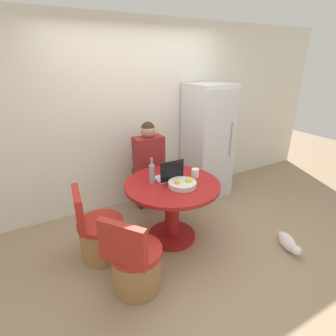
{
  "coord_description": "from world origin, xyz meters",
  "views": [
    {
      "loc": [
        -1.44,
        -2.06,
        2.06
      ],
      "look_at": [
        -0.08,
        0.39,
        0.9
      ],
      "focal_mm": 28.0,
      "sensor_mm": 36.0,
      "label": 1
    }
  ],
  "objects_px": {
    "chair_left_side": "(100,235)",
    "chair_near_left_corner": "(135,265)",
    "person_seated": "(148,164)",
    "bottle": "(152,173)",
    "fruit_bowl": "(183,184)",
    "cat": "(288,243)",
    "refrigerator": "(207,142)",
    "dining_table": "(172,201)",
    "laptop": "(170,175)"
  },
  "relations": [
    {
      "from": "refrigerator",
      "to": "cat",
      "type": "xyz_separation_m",
      "value": [
        -0.01,
        -1.64,
        -0.79
      ]
    },
    {
      "from": "fruit_bowl",
      "to": "cat",
      "type": "height_order",
      "value": "fruit_bowl"
    },
    {
      "from": "chair_left_side",
      "to": "fruit_bowl",
      "type": "bearing_deg",
      "value": -97.54
    },
    {
      "from": "dining_table",
      "to": "cat",
      "type": "bearing_deg",
      "value": -38.37
    },
    {
      "from": "chair_near_left_corner",
      "to": "bottle",
      "type": "height_order",
      "value": "bottle"
    },
    {
      "from": "chair_left_side",
      "to": "chair_near_left_corner",
      "type": "bearing_deg",
      "value": -158.4
    },
    {
      "from": "chair_near_left_corner",
      "to": "dining_table",
      "type": "bearing_deg",
      "value": -90.0
    },
    {
      "from": "fruit_bowl",
      "to": "bottle",
      "type": "bearing_deg",
      "value": 134.8
    },
    {
      "from": "chair_near_left_corner",
      "to": "person_seated",
      "type": "distance_m",
      "value": 1.56
    },
    {
      "from": "dining_table",
      "to": "fruit_bowl",
      "type": "relative_size",
      "value": 3.49
    },
    {
      "from": "laptop",
      "to": "cat",
      "type": "height_order",
      "value": "laptop"
    },
    {
      "from": "chair_left_side",
      "to": "person_seated",
      "type": "height_order",
      "value": "person_seated"
    },
    {
      "from": "chair_near_left_corner",
      "to": "person_seated",
      "type": "xyz_separation_m",
      "value": [
        0.74,
        1.3,
        0.44
      ]
    },
    {
      "from": "fruit_bowl",
      "to": "dining_table",
      "type": "bearing_deg",
      "value": 113.55
    },
    {
      "from": "dining_table",
      "to": "bottle",
      "type": "distance_m",
      "value": 0.43
    },
    {
      "from": "bottle",
      "to": "person_seated",
      "type": "bearing_deg",
      "value": 69.48
    },
    {
      "from": "fruit_bowl",
      "to": "cat",
      "type": "bearing_deg",
      "value": -35.27
    },
    {
      "from": "cat",
      "to": "refrigerator",
      "type": "bearing_deg",
      "value": -158.16
    },
    {
      "from": "chair_left_side",
      "to": "cat",
      "type": "xyz_separation_m",
      "value": [
        1.94,
        -0.95,
        -0.19
      ]
    },
    {
      "from": "person_seated",
      "to": "chair_left_side",
      "type": "bearing_deg",
      "value": 36.81
    },
    {
      "from": "chair_left_side",
      "to": "laptop",
      "type": "bearing_deg",
      "value": -83.8
    },
    {
      "from": "chair_near_left_corner",
      "to": "laptop",
      "type": "xyz_separation_m",
      "value": [
        0.71,
        0.62,
        0.53
      ]
    },
    {
      "from": "dining_table",
      "to": "laptop",
      "type": "height_order",
      "value": "laptop"
    },
    {
      "from": "chair_left_side",
      "to": "bottle",
      "type": "bearing_deg",
      "value": -81.23
    },
    {
      "from": "chair_near_left_corner",
      "to": "laptop",
      "type": "bearing_deg",
      "value": -86.05
    },
    {
      "from": "refrigerator",
      "to": "cat",
      "type": "bearing_deg",
      "value": -90.26
    },
    {
      "from": "chair_left_side",
      "to": "bottle",
      "type": "xyz_separation_m",
      "value": [
        0.67,
        0.03,
        0.59
      ]
    },
    {
      "from": "dining_table",
      "to": "person_seated",
      "type": "distance_m",
      "value": 0.8
    },
    {
      "from": "person_seated",
      "to": "fruit_bowl",
      "type": "distance_m",
      "value": 0.91
    },
    {
      "from": "laptop",
      "to": "bottle",
      "type": "bearing_deg",
      "value": -8.05
    },
    {
      "from": "person_seated",
      "to": "dining_table",
      "type": "bearing_deg",
      "value": 86.46
    },
    {
      "from": "chair_left_side",
      "to": "person_seated",
      "type": "bearing_deg",
      "value": -46.98
    },
    {
      "from": "dining_table",
      "to": "chair_left_side",
      "type": "distance_m",
      "value": 0.9
    },
    {
      "from": "person_seated",
      "to": "bottle",
      "type": "distance_m",
      "value": 0.71
    },
    {
      "from": "fruit_bowl",
      "to": "cat",
      "type": "xyz_separation_m",
      "value": [
        1.02,
        -0.72,
        -0.7
      ]
    },
    {
      "from": "chair_near_left_corner",
      "to": "fruit_bowl",
      "type": "distance_m",
      "value": 0.99
    },
    {
      "from": "chair_left_side",
      "to": "person_seated",
      "type": "relative_size",
      "value": 0.64
    },
    {
      "from": "refrigerator",
      "to": "fruit_bowl",
      "type": "xyz_separation_m",
      "value": [
        -1.03,
        -0.92,
        -0.09
      ]
    },
    {
      "from": "dining_table",
      "to": "chair_left_side",
      "type": "bearing_deg",
      "value": 173.79
    },
    {
      "from": "refrigerator",
      "to": "person_seated",
      "type": "distance_m",
      "value": 1.05
    },
    {
      "from": "chair_near_left_corner",
      "to": "laptop",
      "type": "relative_size",
      "value": 2.81
    },
    {
      "from": "laptop",
      "to": "fruit_bowl",
      "type": "height_order",
      "value": "laptop"
    },
    {
      "from": "chair_near_left_corner",
      "to": "chair_left_side",
      "type": "bearing_deg",
      "value": -21.6
    },
    {
      "from": "chair_near_left_corner",
      "to": "person_seated",
      "type": "height_order",
      "value": "person_seated"
    },
    {
      "from": "dining_table",
      "to": "chair_near_left_corner",
      "type": "xyz_separation_m",
      "value": [
        -0.69,
        -0.52,
        -0.24
      ]
    },
    {
      "from": "refrigerator",
      "to": "bottle",
      "type": "distance_m",
      "value": 1.44
    },
    {
      "from": "bottle",
      "to": "cat",
      "type": "relative_size",
      "value": 0.69
    },
    {
      "from": "refrigerator",
      "to": "laptop",
      "type": "bearing_deg",
      "value": -146.96
    },
    {
      "from": "dining_table",
      "to": "laptop",
      "type": "bearing_deg",
      "value": 79.84
    },
    {
      "from": "chair_left_side",
      "to": "cat",
      "type": "relative_size",
      "value": 1.96
    }
  ]
}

